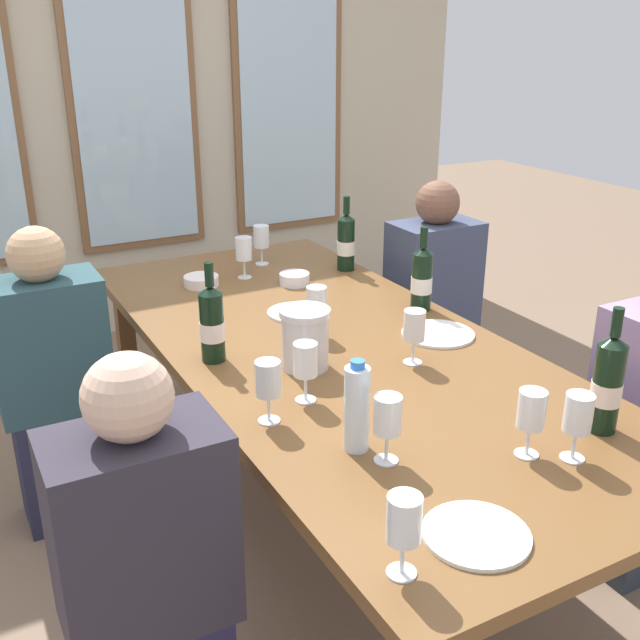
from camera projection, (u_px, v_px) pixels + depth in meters
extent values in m
plane|color=#7D634D|center=(333.00, 529.00, 2.73)|extent=(12.00, 12.00, 0.00)
cube|color=beige|center=(129.00, 78.00, 4.08)|extent=(4.25, 0.06, 2.90)
cube|color=brown|center=(131.00, 79.00, 4.05)|extent=(0.72, 0.03, 1.88)
cube|color=silver|center=(132.00, 79.00, 4.03)|extent=(0.64, 0.01, 1.80)
cube|color=brown|center=(288.00, 74.00, 4.47)|extent=(0.72, 0.03, 1.88)
cube|color=silver|center=(289.00, 74.00, 4.45)|extent=(0.64, 0.01, 1.80)
cube|color=brown|center=(334.00, 349.00, 2.46)|extent=(1.05, 2.40, 0.04)
cube|color=brown|center=(128.00, 355.00, 3.31)|extent=(0.07, 0.07, 0.70)
cube|color=brown|center=(300.00, 322.00, 3.69)|extent=(0.07, 0.07, 0.70)
cylinder|color=white|center=(296.00, 313.00, 2.71)|extent=(0.21, 0.21, 0.01)
cylinder|color=white|center=(438.00, 334.00, 2.52)|extent=(0.25, 0.25, 0.01)
cylinder|color=white|center=(476.00, 534.00, 1.53)|extent=(0.22, 0.22, 0.01)
cylinder|color=silver|center=(305.00, 342.00, 2.26)|extent=(0.14, 0.14, 0.17)
cylinder|color=silver|center=(305.00, 313.00, 2.22)|extent=(0.16, 0.16, 0.02)
cylinder|color=black|center=(607.00, 388.00, 1.89)|extent=(0.07, 0.07, 0.24)
cone|color=black|center=(614.00, 341.00, 1.84)|extent=(0.07, 0.07, 0.02)
cylinder|color=black|center=(617.00, 322.00, 1.82)|extent=(0.03, 0.03, 0.08)
cylinder|color=silver|center=(606.00, 393.00, 1.89)|extent=(0.08, 0.08, 0.06)
cylinder|color=black|center=(212.00, 327.00, 2.29)|extent=(0.07, 0.08, 0.22)
cone|color=black|center=(210.00, 290.00, 2.25)|extent=(0.07, 0.08, 0.02)
cylinder|color=black|center=(209.00, 274.00, 2.23)|extent=(0.03, 0.03, 0.08)
cylinder|color=white|center=(212.00, 331.00, 2.30)|extent=(0.08, 0.08, 0.06)
cylinder|color=black|center=(346.00, 245.00, 3.16)|extent=(0.07, 0.07, 0.22)
cone|color=black|center=(346.00, 217.00, 3.12)|extent=(0.07, 0.07, 0.02)
cylinder|color=black|center=(347.00, 205.00, 3.10)|extent=(0.03, 0.03, 0.08)
cylinder|color=silver|center=(346.00, 247.00, 3.17)|extent=(0.08, 0.08, 0.06)
cylinder|color=black|center=(422.00, 282.00, 2.72)|extent=(0.07, 0.08, 0.21)
cone|color=black|center=(423.00, 251.00, 2.67)|extent=(0.07, 0.08, 0.02)
cylinder|color=black|center=(424.00, 237.00, 2.66)|extent=(0.03, 0.03, 0.08)
cylinder|color=silver|center=(421.00, 285.00, 2.72)|extent=(0.08, 0.08, 0.06)
cylinder|color=white|center=(201.00, 281.00, 3.00)|extent=(0.14, 0.14, 0.04)
cylinder|color=white|center=(294.00, 279.00, 3.01)|extent=(0.12, 0.12, 0.05)
cylinder|color=white|center=(357.00, 409.00, 1.81)|extent=(0.06, 0.06, 0.22)
cylinder|color=blue|center=(358.00, 364.00, 1.76)|extent=(0.04, 0.04, 0.02)
cylinder|color=white|center=(526.00, 454.00, 1.82)|extent=(0.06, 0.06, 0.00)
cylinder|color=white|center=(528.00, 440.00, 1.80)|extent=(0.01, 0.01, 0.07)
cylinder|color=white|center=(532.00, 409.00, 1.77)|extent=(0.07, 0.07, 0.09)
cylinder|color=white|center=(317.00, 335.00, 2.52)|extent=(0.06, 0.06, 0.00)
cylinder|color=white|center=(317.00, 324.00, 2.51)|extent=(0.01, 0.01, 0.07)
cylinder|color=white|center=(316.00, 300.00, 2.47)|extent=(0.07, 0.07, 0.09)
cylinder|color=maroon|center=(316.00, 308.00, 2.48)|extent=(0.06, 0.06, 0.04)
cylinder|color=white|center=(412.00, 362.00, 2.31)|extent=(0.06, 0.06, 0.00)
cylinder|color=white|center=(413.00, 351.00, 2.30)|extent=(0.01, 0.01, 0.07)
cylinder|color=white|center=(414.00, 325.00, 2.27)|extent=(0.07, 0.07, 0.09)
cylinder|color=beige|center=(414.00, 333.00, 2.28)|extent=(0.06, 0.06, 0.04)
cylinder|color=white|center=(269.00, 420.00, 1.97)|extent=(0.06, 0.06, 0.00)
cylinder|color=white|center=(269.00, 407.00, 1.96)|extent=(0.01, 0.01, 0.07)
cylinder|color=white|center=(268.00, 378.00, 1.93)|extent=(0.07, 0.07, 0.09)
cylinder|color=white|center=(262.00, 264.00, 3.27)|extent=(0.06, 0.06, 0.00)
cylinder|color=white|center=(262.00, 255.00, 3.26)|extent=(0.01, 0.01, 0.07)
cylinder|color=white|center=(261.00, 236.00, 3.23)|extent=(0.07, 0.07, 0.09)
cylinder|color=#590C19|center=(261.00, 243.00, 3.24)|extent=(0.06, 0.06, 0.03)
cylinder|color=white|center=(572.00, 458.00, 1.80)|extent=(0.06, 0.06, 0.00)
cylinder|color=white|center=(574.00, 444.00, 1.79)|extent=(0.01, 0.01, 0.07)
cylinder|color=white|center=(579.00, 413.00, 1.76)|extent=(0.07, 0.07, 0.09)
cylinder|color=white|center=(401.00, 572.00, 1.42)|extent=(0.06, 0.06, 0.00)
cylinder|color=white|center=(402.00, 556.00, 1.41)|extent=(0.01, 0.01, 0.07)
cylinder|color=white|center=(404.00, 519.00, 1.38)|extent=(0.07, 0.07, 0.09)
cylinder|color=maroon|center=(403.00, 533.00, 1.39)|extent=(0.06, 0.06, 0.02)
cylinder|color=white|center=(245.00, 277.00, 3.10)|extent=(0.06, 0.06, 0.00)
cylinder|color=white|center=(244.00, 268.00, 3.08)|extent=(0.01, 0.01, 0.07)
cylinder|color=white|center=(244.00, 248.00, 3.05)|extent=(0.07, 0.07, 0.09)
cylinder|color=maroon|center=(244.00, 256.00, 3.07)|extent=(0.06, 0.06, 0.02)
cylinder|color=white|center=(386.00, 460.00, 1.79)|extent=(0.06, 0.06, 0.00)
cylinder|color=white|center=(387.00, 446.00, 1.78)|extent=(0.01, 0.01, 0.07)
cylinder|color=white|center=(388.00, 415.00, 1.75)|extent=(0.07, 0.07, 0.09)
cylinder|color=white|center=(306.00, 400.00, 2.08)|extent=(0.06, 0.06, 0.00)
cylinder|color=white|center=(306.00, 387.00, 2.07)|extent=(0.01, 0.01, 0.07)
cylinder|color=white|center=(305.00, 359.00, 2.04)|extent=(0.07, 0.07, 0.09)
cylinder|color=maroon|center=(305.00, 368.00, 2.05)|extent=(0.06, 0.06, 0.04)
cube|color=#24243C|center=(66.00, 460.00, 2.74)|extent=(0.32, 0.24, 0.45)
cube|color=#294951|center=(49.00, 345.00, 2.57)|extent=(0.38, 0.24, 0.48)
sphere|color=tan|center=(36.00, 254.00, 2.45)|extent=(0.19, 0.19, 0.19)
cube|color=#2F2931|center=(428.00, 370.00, 3.46)|extent=(0.32, 0.24, 0.45)
cube|color=#3C445E|center=(433.00, 275.00, 3.29)|extent=(0.38, 0.24, 0.48)
sphere|color=brown|center=(438.00, 203.00, 3.17)|extent=(0.19, 0.19, 0.19)
cube|color=#2F2A36|center=(142.00, 529.00, 1.63)|extent=(0.38, 0.24, 0.48)
sphere|color=beige|center=(128.00, 397.00, 1.51)|extent=(0.19, 0.19, 0.19)
cube|color=#2C3540|center=(637.00, 504.00, 2.49)|extent=(0.32, 0.24, 0.45)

